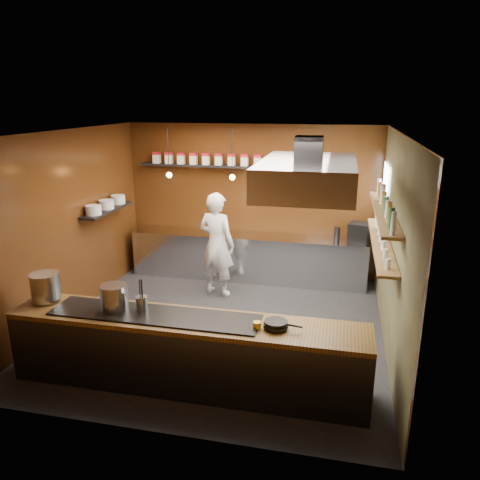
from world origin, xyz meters
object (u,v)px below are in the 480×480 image
(stockpot_large, at_px, (45,287))
(stockpot_small, at_px, (114,297))
(espresso_machine, at_px, (359,233))
(chef, at_px, (217,244))
(extractor_hood, at_px, (308,175))

(stockpot_large, xyz_separation_m, stockpot_small, (1.00, -0.06, -0.02))
(stockpot_small, bearing_deg, espresso_machine, 50.75)
(stockpot_large, bearing_deg, espresso_machine, 42.17)
(stockpot_small, bearing_deg, chef, 79.32)
(stockpot_large, xyz_separation_m, espresso_machine, (4.03, 3.65, -0.04))
(stockpot_large, distance_m, espresso_machine, 5.44)
(espresso_machine, bearing_deg, extractor_hood, -93.63)
(espresso_machine, bearing_deg, stockpot_small, -115.46)
(extractor_hood, bearing_deg, stockpot_small, -152.50)
(extractor_hood, height_order, espresso_machine, extractor_hood)
(stockpot_large, relative_size, espresso_machine, 1.02)
(extractor_hood, relative_size, chef, 1.06)
(stockpot_small, xyz_separation_m, chef, (0.54, 2.85, -0.15))
(stockpot_large, distance_m, stockpot_small, 1.00)
(stockpot_small, distance_m, espresso_machine, 4.79)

